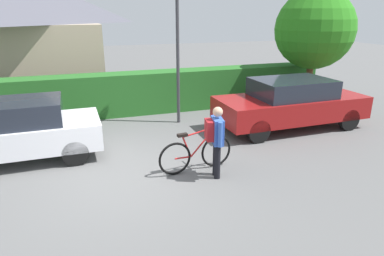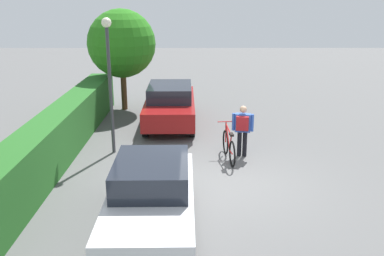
# 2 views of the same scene
# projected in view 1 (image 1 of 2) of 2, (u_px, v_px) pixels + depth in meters

# --- Properties ---
(ground_plane) EXTENTS (60.00, 60.00, 0.00)m
(ground_plane) POSITION_uv_depth(u_px,v_px,m) (124.00, 178.00, 7.23)
(ground_plane) COLOR #575757
(hedge_row) EXTENTS (16.20, 0.90, 1.40)m
(hedge_row) POSITION_uv_depth(u_px,v_px,m) (102.00, 96.00, 11.34)
(hedge_row) COLOR #245F22
(hedge_row) RESTS_ON ground
(house_distant) EXTENTS (6.94, 5.94, 5.01)m
(house_distant) POSITION_uv_depth(u_px,v_px,m) (13.00, 32.00, 13.86)
(house_distant) COLOR tan
(house_distant) RESTS_ON ground
(parked_car_near) EXTENTS (3.98, 1.72, 1.44)m
(parked_car_near) POSITION_uv_depth(u_px,v_px,m) (14.00, 131.00, 7.89)
(parked_car_near) COLOR silver
(parked_car_near) RESTS_ON ground
(parked_car_far) EXTENTS (4.48, 1.84, 1.48)m
(parked_car_far) POSITION_uv_depth(u_px,v_px,m) (291.00, 103.00, 10.14)
(parked_car_far) COLOR maroon
(parked_car_far) RESTS_ON ground
(bicycle) EXTENTS (1.74, 0.50, 1.03)m
(bicycle) POSITION_uv_depth(u_px,v_px,m) (196.00, 153.00, 7.47)
(bicycle) COLOR black
(bicycle) RESTS_ON ground
(person_rider) EXTENTS (0.41, 0.63, 1.54)m
(person_rider) POSITION_uv_depth(u_px,v_px,m) (216.00, 136.00, 7.02)
(person_rider) COLOR black
(person_rider) RESTS_ON ground
(street_lamp) EXTENTS (0.28, 0.28, 4.00)m
(street_lamp) POSITION_uv_depth(u_px,v_px,m) (178.00, 38.00, 10.04)
(street_lamp) COLOR #38383D
(street_lamp) RESTS_ON ground
(tree_kerbside) EXTENTS (2.76, 2.76, 4.13)m
(tree_kerbside) POSITION_uv_depth(u_px,v_px,m) (314.00, 30.00, 11.98)
(tree_kerbside) COLOR brown
(tree_kerbside) RESTS_ON ground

